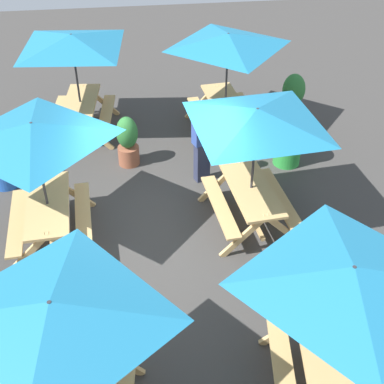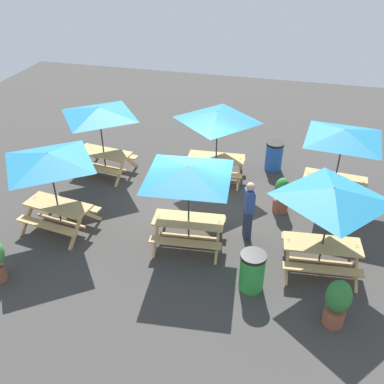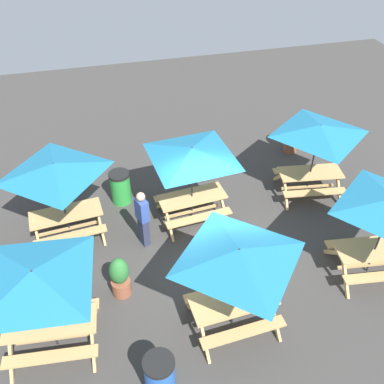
# 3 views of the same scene
# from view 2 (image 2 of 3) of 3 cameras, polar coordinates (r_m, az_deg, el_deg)

# --- Properties ---
(ground_plane) EXTENTS (25.50, 25.50, 0.00)m
(ground_plane) POSITION_cam_2_polar(r_m,az_deg,el_deg) (12.49, 0.74, -2.42)
(ground_plane) COLOR #3D3A38
(ground_plane) RESTS_ON ground
(picnic_table_0) EXTENTS (2.19, 2.19, 2.34)m
(picnic_table_0) POSITION_cam_2_polar(r_m,az_deg,el_deg) (9.83, 18.14, -1.01)
(picnic_table_0) COLOR tan
(picnic_table_0) RESTS_ON ground
(picnic_table_1) EXTENTS (2.82, 2.82, 2.34)m
(picnic_table_1) POSITION_cam_2_polar(r_m,az_deg,el_deg) (10.15, -0.48, 1.91)
(picnic_table_1) COLOR tan
(picnic_table_1) RESTS_ON ground
(picnic_table_2) EXTENTS (2.26, 2.26, 2.34)m
(picnic_table_2) POSITION_cam_2_polar(r_m,az_deg,el_deg) (11.31, -18.48, 3.56)
(picnic_table_2) COLOR tan
(picnic_table_2) RESTS_ON ground
(picnic_table_3) EXTENTS (2.12, 2.12, 2.34)m
(picnic_table_3) POSITION_cam_2_polar(r_m,az_deg,el_deg) (13.18, 3.40, 9.41)
(picnic_table_3) COLOR tan
(picnic_table_3) RESTS_ON ground
(picnic_table_4) EXTENTS (2.82, 2.82, 2.34)m
(picnic_table_4) POSITION_cam_2_polar(r_m,az_deg,el_deg) (12.70, 19.53, 6.58)
(picnic_table_4) COLOR tan
(picnic_table_4) RESTS_ON ground
(picnic_table_5) EXTENTS (2.24, 2.24, 2.34)m
(picnic_table_5) POSITION_cam_2_polar(r_m,az_deg,el_deg) (13.78, -12.26, 9.78)
(picnic_table_5) COLOR tan
(picnic_table_5) RESTS_ON ground
(trash_bin_green) EXTENTS (0.59, 0.59, 0.98)m
(trash_bin_green) POSITION_cam_2_polar(r_m,az_deg,el_deg) (9.86, 8.01, -10.41)
(trash_bin_green) COLOR green
(trash_bin_green) RESTS_ON ground
(trash_bin_blue) EXTENTS (0.59, 0.59, 0.98)m
(trash_bin_blue) POSITION_cam_2_polar(r_m,az_deg,el_deg) (14.59, 10.87, 4.75)
(trash_bin_blue) COLOR blue
(trash_bin_blue) RESTS_ON ground
(potted_plant_1) EXTENTS (0.44, 0.44, 1.09)m
(potted_plant_1) POSITION_cam_2_polar(r_m,az_deg,el_deg) (12.43, 11.86, -0.37)
(potted_plant_1) COLOR #935138
(potted_plant_1) RESTS_ON ground
(potted_plant_2) EXTENTS (0.52, 0.52, 1.16)m
(potted_plant_2) POSITION_cam_2_polar(r_m,az_deg,el_deg) (9.42, 18.82, -13.70)
(potted_plant_2) COLOR #935138
(potted_plant_2) RESTS_ON ground
(person_standing) EXTENTS (0.33, 0.41, 1.67)m
(person_standing) POSITION_cam_2_polar(r_m,az_deg,el_deg) (11.08, 7.56, -2.26)
(person_standing) COLOR #2D334C
(person_standing) RESTS_ON ground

